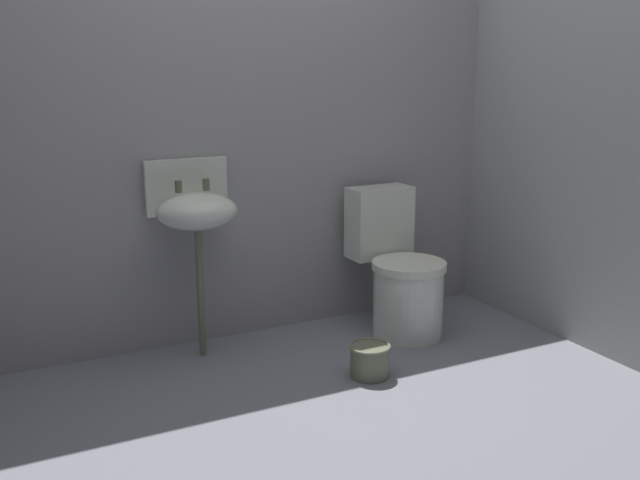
# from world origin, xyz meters

# --- Properties ---
(ground_plane) EXTENTS (3.30, 2.52, 0.08)m
(ground_plane) POSITION_xyz_m (0.00, 0.00, -0.04)
(ground_plane) COLOR slate
(wall_back) EXTENTS (3.30, 0.10, 2.13)m
(wall_back) POSITION_xyz_m (0.00, 1.11, 1.06)
(wall_back) COLOR gray
(wall_back) RESTS_ON ground
(wall_right) EXTENTS (0.10, 2.32, 2.13)m
(wall_right) POSITION_xyz_m (1.50, 0.10, 1.06)
(wall_right) COLOR #959592
(wall_right) RESTS_ON ground
(toilet_near_wall) EXTENTS (0.41, 0.60, 0.78)m
(toilet_near_wall) POSITION_xyz_m (0.71, 0.71, 0.32)
(toilet_near_wall) COLOR silver
(toilet_near_wall) RESTS_ON ground
(sink) EXTENTS (0.42, 0.35, 0.99)m
(sink) POSITION_xyz_m (-0.37, 0.90, 0.75)
(sink) COLOR #63674E
(sink) RESTS_ON ground
(bucket) EXTENTS (0.20, 0.20, 0.16)m
(bucket) POSITION_xyz_m (0.26, 0.26, 0.08)
(bucket) COLOR #63674E
(bucket) RESTS_ON ground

